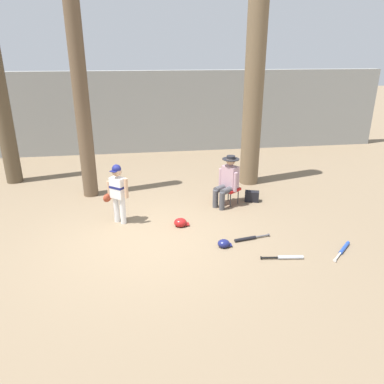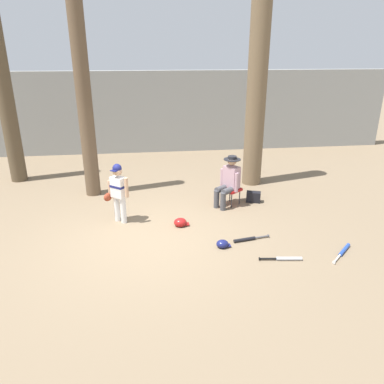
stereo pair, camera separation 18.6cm
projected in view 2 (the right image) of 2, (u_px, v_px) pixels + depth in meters
The scene contains 14 objects.
ground_plane at pixel (148, 239), 7.28m from camera, with size 60.00×60.00×0.00m, color #7F6B51.
concrete_back_wall at pixel (143, 112), 13.10m from camera, with size 18.00×0.36×2.84m, color gray.
tree_near_player at pixel (84, 94), 8.67m from camera, with size 0.52×0.52×5.56m.
tree_behind_spectator at pixel (257, 92), 9.49m from camera, with size 0.71×0.71×5.62m.
young_ballplayer at pixel (118, 189), 7.76m from camera, with size 0.59×0.41×1.31m.
folding_stool at pixel (231, 190), 8.81m from camera, with size 0.56×0.56×0.41m.
seated_spectator at pixel (229, 180), 8.65m from camera, with size 0.65×0.60×1.20m.
handbag_beside_stool at pixel (253, 197), 9.02m from camera, with size 0.34×0.18×0.26m, color black.
tree_far_left at pixel (6, 103), 9.81m from camera, with size 0.63×0.63×4.95m.
bat_black_composite at pixel (247, 239), 7.21m from camera, with size 0.75×0.20×0.07m.
bat_blue_youth at pixel (343, 251), 6.78m from camera, with size 0.63×0.61×0.07m.
bat_aluminum_silver at pixel (286, 259), 6.54m from camera, with size 0.76×0.16×0.07m.
batting_helmet_red at pixel (180, 222), 7.80m from camera, with size 0.32×0.25×0.19m.
batting_helmet_navy at pixel (223, 244), 6.96m from camera, with size 0.27×0.21×0.16m.
Camera 2 is at (0.04, -6.51, 3.49)m, focal length 34.50 mm.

